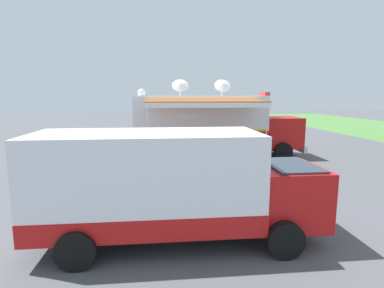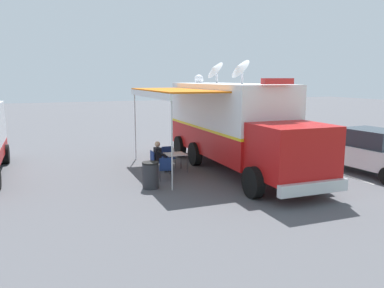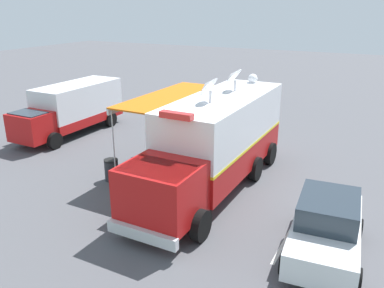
{
  "view_description": "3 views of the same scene",
  "coord_description": "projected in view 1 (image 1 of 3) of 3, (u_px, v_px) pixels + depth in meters",
  "views": [
    {
      "loc": [
        16.92,
        -2.34,
        3.54
      ],
      "look_at": [
        2.27,
        -0.69,
        1.17
      ],
      "focal_mm": 28.37,
      "sensor_mm": 36.0,
      "label": 1
    },
    {
      "loc": [
        7.52,
        14.58,
        3.71
      ],
      "look_at": [
        1.81,
        0.49,
        1.13
      ],
      "focal_mm": 36.23,
      "sensor_mm": 36.0,
      "label": 2
    },
    {
      "loc": [
        -5.68,
        13.99,
        6.84
      ],
      "look_at": [
        1.38,
        0.05,
        1.33
      ],
      "focal_mm": 37.04,
      "sensor_mm": 36.0,
      "label": 3
    }
  ],
  "objects": [
    {
      "name": "ground_plane",
      "position": [
        199.0,
        158.0,
        17.42
      ],
      "size": [
        100.0,
        100.0,
        0.0
      ],
      "primitive_type": "plane",
      "color": "#515156"
    },
    {
      "name": "lot_stripe",
      "position": [
        225.0,
        147.0,
        21.14
      ],
      "size": [
        0.21,
        4.8,
        0.01
      ],
      "primitive_type": "cube",
      "rotation": [
        0.0,
        0.0,
        -0.02
      ],
      "color": "silver",
      "rests_on": "ground"
    },
    {
      "name": "command_truck",
      "position": [
        213.0,
        124.0,
        17.15
      ],
      "size": [
        4.96,
        9.53,
        4.53
      ],
      "color": "#B71414",
      "rests_on": "ground"
    },
    {
      "name": "folding_table",
      "position": [
        210.0,
        154.0,
        14.97
      ],
      "size": [
        0.82,
        0.82,
        0.73
      ],
      "color": "silver",
      "rests_on": "ground"
    },
    {
      "name": "water_bottle",
      "position": [
        207.0,
        151.0,
        14.89
      ],
      "size": [
        0.07,
        0.07,
        0.22
      ],
      "color": "silver",
      "rests_on": "folding_table"
    },
    {
      "name": "folding_chair_at_table",
      "position": [
        210.0,
        161.0,
        14.2
      ],
      "size": [
        0.49,
        0.49,
        0.87
      ],
      "color": "navy",
      "rests_on": "ground"
    },
    {
      "name": "folding_chair_beside_table",
      "position": [
        193.0,
        158.0,
        14.87
      ],
      "size": [
        0.49,
        0.49,
        0.87
      ],
      "color": "navy",
      "rests_on": "ground"
    },
    {
      "name": "folding_chair_spare_by_truck",
      "position": [
        238.0,
        160.0,
        14.35
      ],
      "size": [
        0.59,
        0.59,
        0.87
      ],
      "color": "navy",
      "rests_on": "ground"
    },
    {
      "name": "seated_responder",
      "position": [
        209.0,
        157.0,
        14.36
      ],
      "size": [
        0.67,
        0.56,
        1.25
      ],
      "color": "black",
      "rests_on": "ground"
    },
    {
      "name": "trash_bin",
      "position": [
        259.0,
        165.0,
        13.66
      ],
      "size": [
        0.57,
        0.57,
        0.91
      ],
      "color": "#2D2D33",
      "rests_on": "ground"
    },
    {
      "name": "support_truck",
      "position": [
        170.0,
        187.0,
        7.25
      ],
      "size": [
        2.42,
        6.83,
        2.7
      ],
      "color": "white",
      "rests_on": "ground"
    },
    {
      "name": "car_behind_truck",
      "position": [
        238.0,
        132.0,
        22.24
      ],
      "size": [
        2.25,
        4.32,
        1.76
      ],
      "color": "silver",
      "rests_on": "ground"
    }
  ]
}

